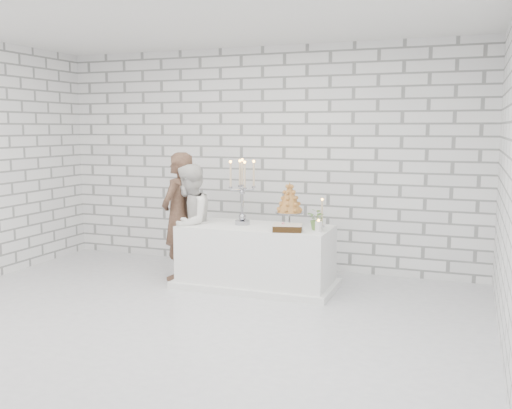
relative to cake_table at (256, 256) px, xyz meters
name	(u,v)px	position (x,y,z in m)	size (l,w,h in m)	color
ground	(178,320)	(-0.31, -1.41, -0.38)	(6.00, 5.00, 0.01)	silver
ceiling	(172,11)	(-0.31, -1.41, 2.62)	(6.00, 5.00, 0.01)	white
wall_back	(262,158)	(-0.31, 1.09, 1.12)	(6.00, 0.01, 3.00)	white
wall_right	(512,181)	(2.69, -1.41, 1.12)	(0.01, 5.00, 3.00)	white
cake_table	(256,256)	(0.00, 0.00, 0.00)	(1.80, 0.80, 0.75)	white
groom	(179,216)	(-1.06, 0.04, 0.43)	(0.59, 0.39, 1.61)	#3F291F
bride	(190,223)	(-0.86, -0.04, 0.36)	(0.72, 0.56, 1.47)	white
candelabra	(242,192)	(-0.19, 0.03, 0.78)	(0.32, 0.32, 0.80)	#94949E
croquembouche	(289,204)	(0.37, 0.16, 0.64)	(0.34, 0.34, 0.52)	#965B26
chocolate_cake	(288,228)	(0.46, -0.22, 0.42)	(0.33, 0.23, 0.08)	black
pillar_candle	(319,226)	(0.80, -0.12, 0.44)	(0.08, 0.08, 0.12)	white
extra_taper	(322,214)	(0.76, 0.18, 0.54)	(0.06, 0.06, 0.32)	beige
flowers	(318,219)	(0.76, -0.02, 0.50)	(0.23, 0.20, 0.25)	#3C7834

